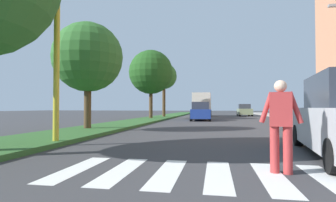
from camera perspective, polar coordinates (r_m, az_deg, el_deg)
ground_plane at (r=28.20m, az=12.18°, el=-3.81°), size 140.00×140.00×0.00m
crosswalk at (r=4.96m, az=21.77°, el=-15.18°), size 7.65×2.20×0.01m
median_strip at (r=26.88m, az=-2.89°, el=-3.80°), size 2.99×64.00×0.15m
tree_mid at (r=14.13m, az=-17.06°, el=9.06°), size 3.54×3.54×5.38m
tree_far at (r=26.63m, az=-3.75°, el=6.28°), size 4.44×4.44×6.84m
tree_distant at (r=30.50m, az=-0.90°, el=5.36°), size 3.01×3.01×6.19m
sidewalk_right at (r=27.51m, az=28.17°, el=-3.58°), size 3.00×64.00×0.15m
traffic_light_gantry at (r=8.50m, az=-10.17°, el=20.08°), size 7.51×0.30×6.00m
pedestrian_performer at (r=5.18m, az=23.38°, el=-4.16°), size 0.75×0.32×1.69m
sedan_midblock at (r=24.34m, az=7.07°, el=-2.37°), size 2.02×4.54×1.70m
sedan_distant at (r=38.40m, az=16.31°, el=-1.98°), size 1.83×4.41×1.68m
truck_box_delivery at (r=36.16m, az=7.45°, el=-0.71°), size 2.40×6.20×3.10m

